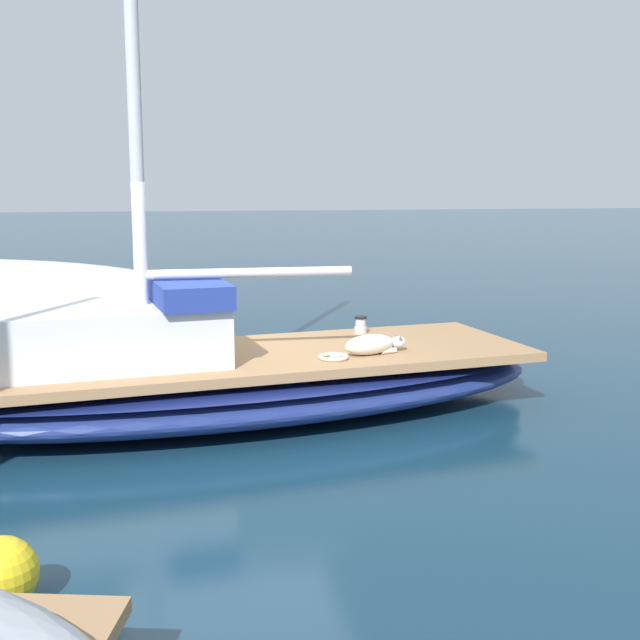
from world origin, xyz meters
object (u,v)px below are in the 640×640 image
(dog_white, at_px, (372,345))
(coiled_rope, at_px, (333,357))
(deck_winch, at_px, (361,325))
(mooring_buoy, at_px, (1,573))
(sailboat_main, at_px, (229,384))

(dog_white, height_order, coiled_rope, dog_white)
(deck_winch, distance_m, coiled_rope, 1.53)
(coiled_rope, bearing_deg, deck_winch, -24.26)
(mooring_buoy, bearing_deg, coiled_rope, -38.33)
(sailboat_main, relative_size, mooring_buoy, 17.12)
(dog_white, height_order, mooring_buoy, dog_white)
(deck_winch, xyz_separation_m, mooring_buoy, (-4.82, 3.34, -0.54))
(deck_winch, bearing_deg, coiled_rope, 155.74)
(sailboat_main, bearing_deg, dog_white, -99.28)
(dog_white, bearing_deg, coiled_rope, 108.92)
(sailboat_main, xyz_separation_m, deck_winch, (0.98, -1.69, 0.42))
(sailboat_main, height_order, mooring_buoy, sailboat_main)
(deck_winch, relative_size, coiled_rope, 0.65)
(sailboat_main, height_order, coiled_rope, coiled_rope)
(deck_winch, height_order, coiled_rope, deck_winch)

